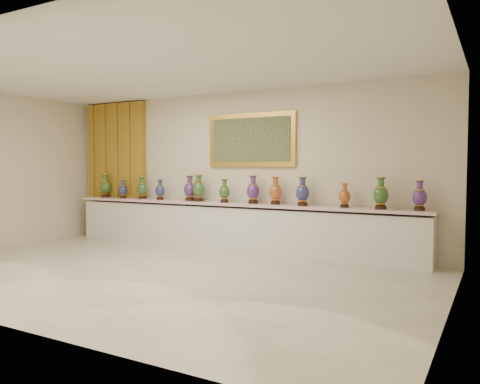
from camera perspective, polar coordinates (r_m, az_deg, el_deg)
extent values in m
plane|color=beige|center=(7.10, -10.63, -9.73)|extent=(8.00, 8.00, 0.00)
plane|color=beige|center=(8.99, -0.47, 2.62)|extent=(8.00, 0.00, 8.00)
plane|color=beige|center=(5.34, 24.38, 2.10)|extent=(0.00, 5.00, 5.00)
plane|color=white|center=(7.08, -10.87, 14.69)|extent=(8.00, 8.00, 0.00)
cube|color=gold|center=(10.77, -14.80, 2.59)|extent=(1.64, 0.14, 2.95)
cube|color=gold|center=(8.81, 1.37, 6.36)|extent=(1.80, 0.06, 1.00)
cube|color=black|center=(8.78, 1.26, 6.38)|extent=(1.62, 0.02, 0.82)
cube|color=white|center=(8.87, -1.20, -4.48)|extent=(7.20, 0.42, 0.81)
cube|color=#F4CED4|center=(8.80, -1.27, -1.46)|extent=(7.28, 0.48, 0.05)
cylinder|color=black|center=(10.78, -16.06, -0.49)|extent=(0.18, 0.18, 0.05)
cone|color=gold|center=(10.78, -16.07, -0.19)|extent=(0.16, 0.16, 0.03)
ellipsoid|color=black|center=(10.77, -16.08, 0.57)|extent=(0.24, 0.24, 0.30)
cylinder|color=gold|center=(10.77, -16.09, 1.24)|extent=(0.16, 0.16, 0.01)
cylinder|color=black|center=(10.76, -16.09, 1.59)|extent=(0.10, 0.10, 0.11)
cone|color=black|center=(10.76, -16.10, 1.98)|extent=(0.16, 0.16, 0.04)
cylinder|color=gold|center=(10.76, -16.10, 2.08)|extent=(0.17, 0.17, 0.01)
cylinder|color=black|center=(10.38, -14.07, -0.62)|extent=(0.14, 0.14, 0.04)
cone|color=gold|center=(10.38, -14.08, -0.38)|extent=(0.12, 0.12, 0.03)
ellipsoid|color=#090939|center=(10.37, -14.08, 0.23)|extent=(0.24, 0.24, 0.23)
cylinder|color=gold|center=(10.37, -14.09, 0.78)|extent=(0.13, 0.13, 0.01)
cylinder|color=#090939|center=(10.36, -14.09, 1.06)|extent=(0.07, 0.07, 0.08)
cone|color=#090939|center=(10.36, -14.10, 1.37)|extent=(0.13, 0.13, 0.03)
cylinder|color=gold|center=(10.36, -14.10, 1.46)|extent=(0.13, 0.13, 0.01)
cylinder|color=black|center=(10.06, -11.82, -0.68)|extent=(0.17, 0.17, 0.05)
cone|color=gold|center=(10.06, -11.82, -0.39)|extent=(0.15, 0.15, 0.03)
ellipsoid|color=black|center=(10.05, -11.83, 0.36)|extent=(0.28, 0.28, 0.28)
cylinder|color=gold|center=(10.05, -11.84, 1.02)|extent=(0.15, 0.15, 0.01)
cylinder|color=black|center=(10.04, -11.84, 1.37)|extent=(0.09, 0.09, 0.10)
cone|color=black|center=(10.04, -11.84, 1.76)|extent=(0.15, 0.15, 0.04)
cylinder|color=gold|center=(10.04, -11.84, 1.86)|extent=(0.16, 0.16, 0.01)
cylinder|color=black|center=(9.70, -9.70, -0.82)|extent=(0.15, 0.15, 0.04)
cone|color=gold|center=(9.69, -9.70, -0.54)|extent=(0.13, 0.13, 0.03)
ellipsoid|color=#090939|center=(9.69, -9.71, 0.14)|extent=(0.21, 0.21, 0.24)
cylinder|color=gold|center=(9.68, -9.71, 0.76)|extent=(0.13, 0.13, 0.01)
cylinder|color=#090939|center=(9.68, -9.72, 1.07)|extent=(0.08, 0.08, 0.09)
cone|color=#090939|center=(9.68, -9.72, 1.43)|extent=(0.13, 0.13, 0.03)
cylinder|color=gold|center=(9.68, -9.72, 1.53)|extent=(0.14, 0.14, 0.01)
cylinder|color=black|center=(9.34, -6.14, -0.91)|extent=(0.18, 0.18, 0.05)
cone|color=gold|center=(9.34, -6.14, -0.57)|extent=(0.15, 0.15, 0.03)
ellipsoid|color=#210A48|center=(9.33, -6.15, 0.28)|extent=(0.24, 0.24, 0.29)
cylinder|color=gold|center=(9.32, -6.15, 1.03)|extent=(0.16, 0.16, 0.01)
cylinder|color=#210A48|center=(9.32, -6.16, 1.42)|extent=(0.09, 0.09, 0.11)
cone|color=#210A48|center=(9.32, -6.16, 1.86)|extent=(0.16, 0.16, 0.04)
cylinder|color=gold|center=(9.32, -6.16, 1.98)|extent=(0.16, 0.16, 0.01)
cylinder|color=black|center=(9.16, -5.02, -0.98)|extent=(0.18, 0.18, 0.05)
cone|color=gold|center=(9.15, -5.03, -0.62)|extent=(0.16, 0.16, 0.03)
ellipsoid|color=black|center=(9.15, -5.03, 0.28)|extent=(0.27, 0.27, 0.30)
cylinder|color=gold|center=(9.14, -5.03, 1.07)|extent=(0.16, 0.16, 0.01)
cylinder|color=black|center=(9.14, -5.04, 1.49)|extent=(0.10, 0.10, 0.11)
cone|color=black|center=(9.14, -5.04, 1.95)|extent=(0.16, 0.16, 0.04)
cylinder|color=gold|center=(9.14, -5.04, 2.08)|extent=(0.17, 0.17, 0.01)
cylinder|color=black|center=(8.82, -1.90, -1.14)|extent=(0.16, 0.16, 0.04)
cone|color=gold|center=(8.82, -1.90, -0.82)|extent=(0.14, 0.14, 0.03)
ellipsoid|color=black|center=(8.81, -1.90, -0.02)|extent=(0.26, 0.26, 0.26)
cylinder|color=gold|center=(8.81, -1.90, 0.69)|extent=(0.14, 0.14, 0.01)
cylinder|color=black|center=(8.81, -1.90, 1.06)|extent=(0.08, 0.08, 0.09)
cone|color=black|center=(8.80, -1.90, 1.48)|extent=(0.14, 0.14, 0.03)
cylinder|color=gold|center=(8.80, -1.90, 1.59)|extent=(0.15, 0.15, 0.01)
cylinder|color=black|center=(8.58, 1.61, -1.23)|extent=(0.18, 0.18, 0.05)
cone|color=gold|center=(8.58, 1.61, -0.85)|extent=(0.16, 0.16, 0.03)
ellipsoid|color=#210A48|center=(8.57, 1.61, 0.11)|extent=(0.28, 0.28, 0.30)
cylinder|color=gold|center=(8.56, 1.61, 0.96)|extent=(0.17, 0.17, 0.01)
cylinder|color=#210A48|center=(8.56, 1.61, 1.41)|extent=(0.10, 0.10, 0.11)
cone|color=#210A48|center=(8.56, 1.61, 1.91)|extent=(0.17, 0.17, 0.04)
cylinder|color=gold|center=(8.56, 1.61, 2.04)|extent=(0.17, 0.17, 0.01)
cylinder|color=black|center=(8.40, 4.34, -1.34)|extent=(0.17, 0.17, 0.05)
cone|color=gold|center=(8.39, 4.35, -0.97)|extent=(0.15, 0.15, 0.03)
ellipsoid|color=maroon|center=(8.38, 4.35, -0.04)|extent=(0.30, 0.30, 0.29)
cylinder|color=gold|center=(8.38, 4.35, 0.79)|extent=(0.16, 0.16, 0.01)
cylinder|color=maroon|center=(8.38, 4.36, 1.22)|extent=(0.09, 0.09, 0.10)
cone|color=maroon|center=(8.37, 4.36, 1.71)|extent=(0.16, 0.16, 0.04)
cylinder|color=gold|center=(8.37, 4.36, 1.84)|extent=(0.16, 0.16, 0.01)
cylinder|color=black|center=(8.14, 7.64, -1.49)|extent=(0.18, 0.18, 0.05)
cone|color=gold|center=(8.14, 7.64, -1.11)|extent=(0.16, 0.16, 0.03)
ellipsoid|color=#090939|center=(8.13, 7.65, -0.13)|extent=(0.26, 0.26, 0.29)
cylinder|color=gold|center=(8.12, 7.65, 0.75)|extent=(0.16, 0.16, 0.01)
cylinder|color=#090939|center=(8.12, 7.65, 1.20)|extent=(0.09, 0.09, 0.11)
cone|color=#090939|center=(8.12, 7.66, 1.71)|extent=(0.16, 0.16, 0.04)
cylinder|color=gold|center=(8.12, 7.66, 1.84)|extent=(0.16, 0.16, 0.01)
cylinder|color=black|center=(7.90, 12.62, -1.71)|extent=(0.14, 0.14, 0.04)
cone|color=gold|center=(7.90, 12.63, -1.39)|extent=(0.13, 0.13, 0.03)
ellipsoid|color=maroon|center=(7.89, 12.64, -0.57)|extent=(0.23, 0.23, 0.24)
cylinder|color=gold|center=(7.88, 12.65, 0.16)|extent=(0.13, 0.13, 0.01)
cylinder|color=maroon|center=(7.88, 12.65, 0.54)|extent=(0.08, 0.08, 0.09)
cone|color=maroon|center=(7.88, 12.65, 0.96)|extent=(0.13, 0.13, 0.03)
cylinder|color=gold|center=(7.88, 12.66, 1.08)|extent=(0.13, 0.13, 0.01)
cylinder|color=black|center=(7.73, 16.77, -1.82)|extent=(0.18, 0.18, 0.05)
cone|color=gold|center=(7.73, 16.78, -1.41)|extent=(0.16, 0.16, 0.03)
ellipsoid|color=black|center=(7.72, 16.79, -0.36)|extent=(0.30, 0.30, 0.30)
cylinder|color=gold|center=(7.71, 16.81, 0.58)|extent=(0.16, 0.16, 0.01)
cylinder|color=black|center=(7.71, 16.82, 1.06)|extent=(0.10, 0.10, 0.11)
cone|color=black|center=(7.71, 16.82, 1.61)|extent=(0.16, 0.16, 0.04)
cylinder|color=gold|center=(7.71, 16.83, 1.76)|extent=(0.17, 0.17, 0.01)
cylinder|color=black|center=(7.68, 21.03, -1.95)|extent=(0.17, 0.17, 0.05)
cone|color=gold|center=(7.67, 21.04, -1.57)|extent=(0.14, 0.14, 0.03)
ellipsoid|color=#210A48|center=(7.66, 21.06, -0.60)|extent=(0.29, 0.29, 0.27)
cylinder|color=gold|center=(7.66, 21.08, 0.26)|extent=(0.15, 0.15, 0.01)
cylinder|color=#210A48|center=(7.66, 21.08, 0.70)|extent=(0.09, 0.09, 0.10)
cone|color=#210A48|center=(7.65, 21.09, 1.21)|extent=(0.15, 0.15, 0.04)
cylinder|color=gold|center=(7.65, 21.10, 1.34)|extent=(0.15, 0.15, 0.01)
cube|color=white|center=(9.87, -11.68, -0.88)|extent=(0.10, 0.06, 0.00)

